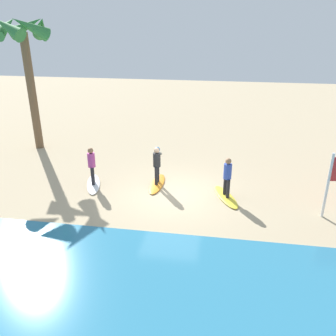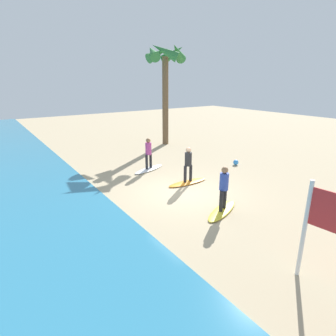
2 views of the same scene
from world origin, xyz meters
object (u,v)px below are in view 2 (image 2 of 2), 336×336
at_px(surfboard_yellow, 222,210).
at_px(surfboard_orange, 188,182).
at_px(surfboard_white, 149,169).
at_px(palm_tree, 165,63).
at_px(surfer_white, 148,151).
at_px(surfer_orange, 188,162).
at_px(surfer_yellow, 224,185).
at_px(beach_ball, 236,162).

relative_size(surfboard_yellow, surfboard_orange, 1.00).
height_order(surfboard_white, palm_tree, palm_tree).
bearing_deg(surfer_white, surfboard_yellow, 177.00).
distance_m(surfboard_yellow, palm_tree, 12.83).
height_order(surfboard_yellow, surfer_orange, surfer_orange).
bearing_deg(surfer_white, surfboard_orange, -170.40).
distance_m(surfer_yellow, palm_tree, 12.42).
distance_m(surfer_orange, surfer_white, 2.81).
bearing_deg(palm_tree, surfer_white, 138.02).
relative_size(surfer_yellow, surfer_orange, 1.00).
height_order(surfboard_yellow, surfer_yellow, surfer_yellow).
bearing_deg(palm_tree, surfer_orange, 153.08).
distance_m(surfboard_orange, surfboard_white, 2.81).
height_order(surfboard_orange, surfer_orange, surfer_orange).
bearing_deg(surfboard_white, surfer_yellow, 68.42).
bearing_deg(surfer_orange, surfboard_white, 9.60).
distance_m(surfboard_white, beach_ball, 4.97).
distance_m(surfer_yellow, surfboard_white, 5.87).
xyz_separation_m(surfboard_orange, surfer_white, (2.77, 0.47, 0.99)).
bearing_deg(surfer_orange, beach_ball, -79.40).
bearing_deg(surfer_yellow, surfer_orange, -14.36).
bearing_deg(surfer_white, beach_ball, -113.80).
height_order(surfboard_yellow, palm_tree, palm_tree).
bearing_deg(surfboard_yellow, surfer_yellow, 157.45).
bearing_deg(surfer_yellow, surfboard_white, -3.00).
bearing_deg(surfer_yellow, surfboard_orange, -14.36).
relative_size(surfer_yellow, surfer_white, 1.00).
relative_size(surfboard_orange, surfer_white, 1.28).
relative_size(surfboard_yellow, beach_ball, 7.06).
relative_size(surfer_orange, beach_ball, 5.51).
relative_size(surfer_yellow, palm_tree, 0.23).
distance_m(surfboard_yellow, beach_ball, 6.14).
bearing_deg(surfer_orange, surfboard_orange, -90.00).
bearing_deg(surfboard_orange, palm_tree, -115.97).
distance_m(palm_tree, beach_ball, 8.77).
xyz_separation_m(surfer_white, palm_tree, (4.78, -4.30, 4.66)).
bearing_deg(beach_ball, surfboard_yellow, 127.88).
bearing_deg(surfboard_yellow, surfer_white, -115.55).
height_order(surfboard_yellow, beach_ball, beach_ball).
distance_m(surfboard_white, surfer_white, 0.99).
distance_m(surfer_yellow, surfer_orange, 3.11).
relative_size(surfboard_white, beach_ball, 7.06).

